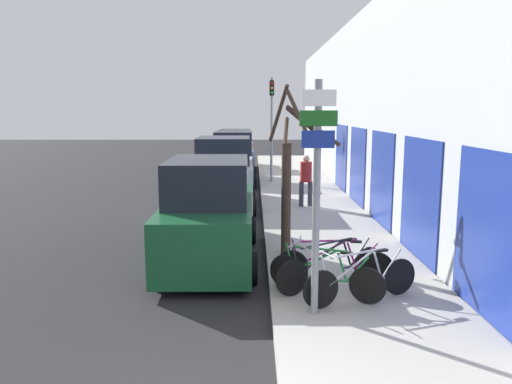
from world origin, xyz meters
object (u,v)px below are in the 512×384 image
(bicycle_1, at_px, (325,275))
(bicycle_2, at_px, (332,267))
(bicycle_0, at_px, (362,279))
(parked_car_0, at_px, (209,216))
(parked_car_2, at_px, (234,161))
(traffic_light, at_px, (272,116))
(parked_car_3, at_px, (235,152))
(bicycle_3, at_px, (334,264))
(parked_car_1, at_px, (224,176))
(pedestrian_near, at_px, (306,177))
(street_tree, at_px, (289,177))
(signpost, at_px, (317,189))

(bicycle_1, distance_m, bicycle_2, 0.44)
(bicycle_0, xyz_separation_m, parked_car_0, (-2.73, 2.69, 0.50))
(parked_car_2, bearing_deg, traffic_light, -8.33)
(bicycle_0, relative_size, parked_car_3, 0.47)
(bicycle_3, bearing_deg, parked_car_0, 57.35)
(parked_car_2, bearing_deg, bicycle_0, -79.46)
(parked_car_1, distance_m, pedestrian_near, 2.72)
(bicycle_3, bearing_deg, traffic_light, 7.85)
(bicycle_3, distance_m, street_tree, 2.45)
(bicycle_2, distance_m, pedestrian_near, 7.64)
(signpost, bearing_deg, parked_car_3, 95.56)
(bicycle_3, xyz_separation_m, parked_car_0, (-2.41, 1.86, 0.51))
(traffic_light, bearing_deg, bicycle_3, -87.10)
(bicycle_1, xyz_separation_m, street_tree, (-0.44, 2.53, 1.34))
(bicycle_1, bearing_deg, parked_car_2, 37.80)
(parked_car_1, xyz_separation_m, parked_car_2, (0.10, 5.52, -0.04))
(bicycle_2, height_order, traffic_light, traffic_light)
(parked_car_2, bearing_deg, street_tree, -81.86)
(bicycle_0, distance_m, parked_car_2, 14.46)
(bicycle_1, distance_m, parked_car_1, 8.74)
(parked_car_0, bearing_deg, traffic_light, 80.80)
(bicycle_2, bearing_deg, parked_car_1, -11.98)
(bicycle_1, distance_m, parked_car_3, 19.38)
(bicycle_3, bearing_deg, parked_car_2, 14.82)
(bicycle_0, xyz_separation_m, bicycle_1, (-0.57, 0.24, -0.01))
(bicycle_3, distance_m, parked_car_2, 13.58)
(bicycle_3, relative_size, parked_car_3, 0.49)
(parked_car_2, distance_m, street_tree, 11.58)
(bicycle_0, distance_m, traffic_light, 14.22)
(parked_car_1, height_order, pedestrian_near, parked_car_1)
(bicycle_0, bearing_deg, bicycle_2, 8.29)
(bicycle_1, distance_m, parked_car_2, 14.13)
(bicycle_1, xyz_separation_m, bicycle_3, (0.24, 0.59, -0.00))
(bicycle_2, height_order, street_tree, street_tree)
(bicycle_2, height_order, parked_car_1, parked_car_1)
(traffic_light, bearing_deg, signpost, -89.38)
(parked_car_3, height_order, traffic_light, traffic_light)
(signpost, height_order, parked_car_3, signpost)
(traffic_light, bearing_deg, parked_car_2, 171.70)
(bicycle_2, distance_m, bicycle_3, 0.20)
(bicycle_0, distance_m, pedestrian_near, 8.27)
(signpost, distance_m, bicycle_1, 1.76)
(bicycle_1, bearing_deg, signpost, -170.81)
(pedestrian_near, relative_size, street_tree, 0.46)
(parked_car_3, bearing_deg, signpost, -83.36)
(pedestrian_near, bearing_deg, bicycle_2, -99.91)
(bicycle_3, xyz_separation_m, street_tree, (-0.69, 1.93, 1.34))
(street_tree, bearing_deg, bicycle_0, -69.96)
(parked_car_3, height_order, street_tree, street_tree)
(pedestrian_near, distance_m, traffic_light, 6.10)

